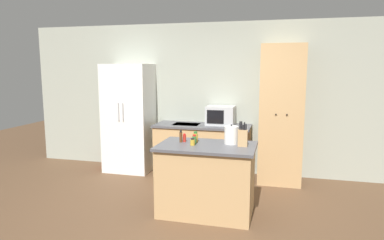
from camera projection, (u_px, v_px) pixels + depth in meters
The scene contains 15 objects.
ground_plane at pixel (185, 229), 3.93m from camera, with size 14.00×14.00×0.00m, color brown.
wall_back at pixel (221, 99), 5.96m from camera, with size 7.20×0.06×2.60m.
refrigerator at pixel (129, 118), 6.08m from camera, with size 0.81×0.65×1.90m.
back_counter at pixel (202, 150), 5.83m from camera, with size 1.62×0.65×0.88m.
pantry_cabinet at pixel (281, 115), 5.42m from camera, with size 0.67×0.62×2.19m.
kitchen_island at pixel (206, 179), 4.31m from camera, with size 1.21×0.77×0.89m.
microwave at pixel (221, 115), 5.76m from camera, with size 0.46×0.39×0.31m.
knife_block at pixel (243, 137), 4.14m from camera, with size 0.11×0.06×0.31m.
spice_bottle_tall_dark at pixel (194, 139), 4.30m from camera, with size 0.05×0.05×0.12m.
spice_bottle_short_red at pixel (196, 137), 4.40m from camera, with size 0.06×0.06×0.14m.
spice_bottle_amber_oil at pixel (184, 138), 4.42m from camera, with size 0.04×0.04×0.11m.
spice_bottle_green_herb at pixel (181, 137), 4.38m from camera, with size 0.04×0.04×0.16m.
spice_bottle_pale_salt at pixel (193, 142), 4.21m from camera, with size 0.06×0.06×0.09m.
kettle at pixel (231, 135), 4.29m from camera, with size 0.17×0.17×0.25m.
fire_extinguisher at pixel (105, 157), 6.38m from camera, with size 0.14×0.14×0.41m.
Camera 1 is at (1.00, -3.56, 1.83)m, focal length 32.00 mm.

